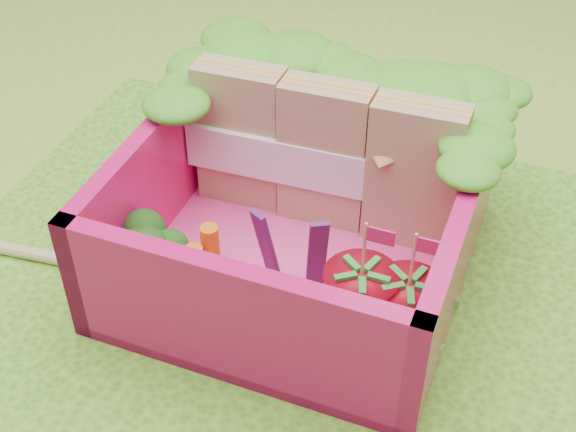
{
  "coord_description": "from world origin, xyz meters",
  "views": [
    {
      "loc": [
        0.91,
        -1.96,
        2.32
      ],
      "look_at": [
        0.05,
        0.26,
        0.28
      ],
      "focal_mm": 50.0,
      "sensor_mm": 36.0,
      "label": 1
    }
  ],
  "objects_px": {
    "bento_box": "(300,214)",
    "chopsticks": "(16,250)",
    "broccoli": "(145,249)",
    "strawberry_right": "(406,310)",
    "sandwich_stack": "(326,156)",
    "strawberry_left": "(360,302)"
  },
  "relations": [
    {
      "from": "broccoli",
      "to": "strawberry_left",
      "type": "bearing_deg",
      "value": 4.54
    },
    {
      "from": "chopsticks",
      "to": "broccoli",
      "type": "bearing_deg",
      "value": 1.74
    },
    {
      "from": "sandwich_stack",
      "to": "strawberry_left",
      "type": "bearing_deg",
      "value": -59.71
    },
    {
      "from": "broccoli",
      "to": "strawberry_right",
      "type": "bearing_deg",
      "value": 5.34
    },
    {
      "from": "bento_box",
      "to": "chopsticks",
      "type": "xyz_separation_m",
      "value": [
        -1.11,
        -0.37,
        -0.25
      ]
    },
    {
      "from": "strawberry_right",
      "to": "chopsticks",
      "type": "bearing_deg",
      "value": -176.05
    },
    {
      "from": "strawberry_left",
      "to": "strawberry_right",
      "type": "bearing_deg",
      "value": 9.32
    },
    {
      "from": "bento_box",
      "to": "broccoli",
      "type": "relative_size",
      "value": 3.88
    },
    {
      "from": "sandwich_stack",
      "to": "chopsticks",
      "type": "height_order",
      "value": "sandwich_stack"
    },
    {
      "from": "broccoli",
      "to": "chopsticks",
      "type": "relative_size",
      "value": 0.15
    },
    {
      "from": "strawberry_left",
      "to": "chopsticks",
      "type": "distance_m",
      "value": 1.46
    },
    {
      "from": "bento_box",
      "to": "sandwich_stack",
      "type": "height_order",
      "value": "sandwich_stack"
    },
    {
      "from": "broccoli",
      "to": "strawberry_right",
      "type": "relative_size",
      "value": 0.67
    },
    {
      "from": "strawberry_left",
      "to": "bento_box",
      "type": "bearing_deg",
      "value": 139.92
    },
    {
      "from": "strawberry_right",
      "to": "sandwich_stack",
      "type": "bearing_deg",
      "value": 132.46
    },
    {
      "from": "chopsticks",
      "to": "sandwich_stack",
      "type": "bearing_deg",
      "value": 30.22
    },
    {
      "from": "broccoli",
      "to": "strawberry_right",
      "type": "height_order",
      "value": "strawberry_right"
    },
    {
      "from": "sandwich_stack",
      "to": "strawberry_left",
      "type": "distance_m",
      "value": 0.68
    },
    {
      "from": "strawberry_left",
      "to": "strawberry_right",
      "type": "distance_m",
      "value": 0.17
    },
    {
      "from": "strawberry_right",
      "to": "chopsticks",
      "type": "xyz_separation_m",
      "value": [
        -1.62,
        -0.11,
        -0.16
      ]
    },
    {
      "from": "bento_box",
      "to": "sandwich_stack",
      "type": "xyz_separation_m",
      "value": [
        0.01,
        0.28,
        0.09
      ]
    },
    {
      "from": "sandwich_stack",
      "to": "strawberry_right",
      "type": "distance_m",
      "value": 0.75
    }
  ]
}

